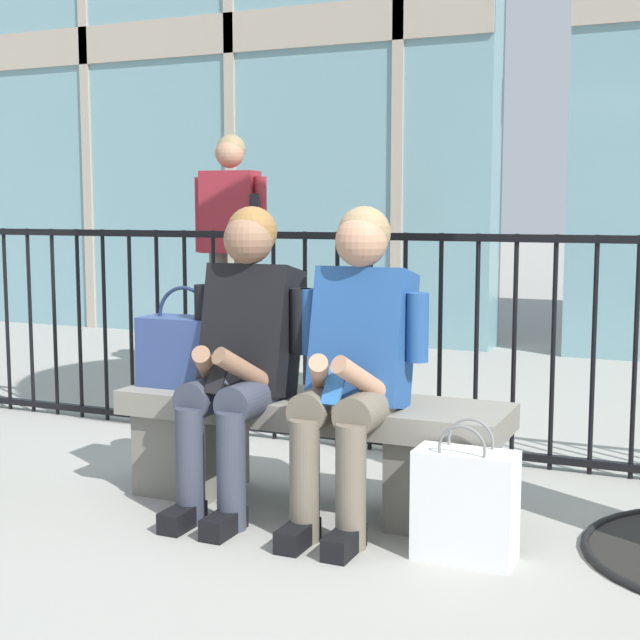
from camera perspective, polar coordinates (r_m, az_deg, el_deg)
ground_plane at (r=3.83m, az=-0.62°, el=-11.36°), size 60.00×60.00×0.00m
stone_bench at (r=3.76m, az=-0.62°, el=-7.43°), size 1.60×0.44×0.45m
seated_person_with_phone at (r=3.68m, az=-4.89°, el=-1.75°), size 0.52×0.66×1.21m
seated_person_companion at (r=3.47m, az=2.12°, el=-2.24°), size 0.52×0.66×1.21m
handbag_on_bench at (r=3.95m, az=-8.36°, el=-1.85°), size 0.37×0.20×0.43m
shopping_bag at (r=3.25m, az=8.98°, el=-11.18°), size 0.35×0.17×0.49m
bystander_at_railing at (r=6.43m, az=-5.54°, el=5.07°), size 0.55×0.28×1.71m
plaza_railing at (r=4.54m, az=4.19°, el=-1.36°), size 8.41×0.04×1.09m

